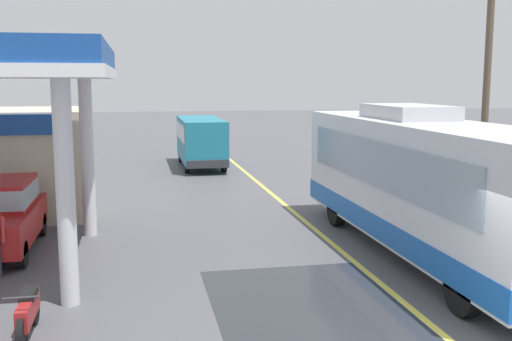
{
  "coord_description": "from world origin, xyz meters",
  "views": [
    {
      "loc": [
        -5.04,
        -7.77,
        4.29
      ],
      "look_at": [
        -1.5,
        10.0,
        1.6
      ],
      "focal_mm": 42.21,
      "sensor_mm": 36.0,
      "label": 1
    }
  ],
  "objects_px": {
    "coach_bus_main": "(423,186)",
    "car_at_pump": "(0,212)",
    "pedestrian_by_shop": "(22,202)",
    "minibus_opposing_lane": "(201,138)",
    "motorcycle_parked_forecourt": "(28,312)"
  },
  "relations": [
    {
      "from": "motorcycle_parked_forecourt",
      "to": "minibus_opposing_lane",
      "type": "bearing_deg",
      "value": 75.81
    },
    {
      "from": "coach_bus_main",
      "to": "motorcycle_parked_forecourt",
      "type": "distance_m",
      "value": 9.5
    },
    {
      "from": "coach_bus_main",
      "to": "minibus_opposing_lane",
      "type": "xyz_separation_m",
      "value": [
        -3.76,
        16.62,
        -0.25
      ]
    },
    {
      "from": "car_at_pump",
      "to": "motorcycle_parked_forecourt",
      "type": "distance_m",
      "value": 5.91
    },
    {
      "from": "pedestrian_by_shop",
      "to": "minibus_opposing_lane",
      "type": "bearing_deg",
      "value": 63.19
    },
    {
      "from": "coach_bus_main",
      "to": "car_at_pump",
      "type": "bearing_deg",
      "value": 167.36
    },
    {
      "from": "coach_bus_main",
      "to": "motorcycle_parked_forecourt",
      "type": "bearing_deg",
      "value": -159.24
    },
    {
      "from": "minibus_opposing_lane",
      "to": "pedestrian_by_shop",
      "type": "bearing_deg",
      "value": -116.81
    },
    {
      "from": "coach_bus_main",
      "to": "pedestrian_by_shop",
      "type": "xyz_separation_m",
      "value": [
        -10.14,
        3.99,
        -0.79
      ]
    },
    {
      "from": "coach_bus_main",
      "to": "minibus_opposing_lane",
      "type": "distance_m",
      "value": 17.04
    },
    {
      "from": "minibus_opposing_lane",
      "to": "motorcycle_parked_forecourt",
      "type": "xyz_separation_m",
      "value": [
        -5.05,
        -19.96,
        -1.03
      ]
    },
    {
      "from": "minibus_opposing_lane",
      "to": "motorcycle_parked_forecourt",
      "type": "height_order",
      "value": "minibus_opposing_lane"
    },
    {
      "from": "pedestrian_by_shop",
      "to": "coach_bus_main",
      "type": "bearing_deg",
      "value": -21.45
    },
    {
      "from": "coach_bus_main",
      "to": "car_at_pump",
      "type": "height_order",
      "value": "coach_bus_main"
    },
    {
      "from": "pedestrian_by_shop",
      "to": "car_at_pump",
      "type": "bearing_deg",
      "value": -97.89
    }
  ]
}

